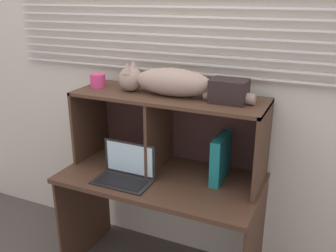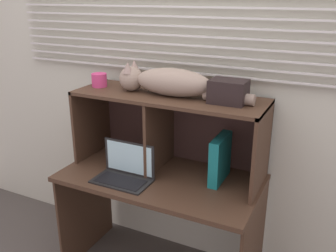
# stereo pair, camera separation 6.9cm
# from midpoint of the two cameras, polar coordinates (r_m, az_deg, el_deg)

# --- Properties ---
(back_panel_with_blinds) EXTENTS (4.40, 0.08, 2.50)m
(back_panel_with_blinds) POSITION_cam_midpoint_polar(r_m,az_deg,el_deg) (2.55, 1.63, 5.74)
(back_panel_with_blinds) COLOR beige
(back_panel_with_blinds) RESTS_ON ground
(desk) EXTENTS (1.27, 0.67, 0.77)m
(desk) POSITION_cam_midpoint_polar(r_m,az_deg,el_deg) (2.48, -1.93, -11.05)
(desk) COLOR #442D1F
(desk) RESTS_ON ground
(hutch_shelf_unit) EXTENTS (1.23, 0.42, 0.51)m
(hutch_shelf_unit) POSITION_cam_midpoint_polar(r_m,az_deg,el_deg) (2.39, -0.66, 1.29)
(hutch_shelf_unit) COLOR #442D1F
(hutch_shelf_unit) RESTS_ON desk
(cat) EXTENTS (0.88, 0.19, 0.19)m
(cat) POSITION_cam_midpoint_polar(r_m,az_deg,el_deg) (2.29, -1.01, 6.79)
(cat) COLOR gray
(cat) RESTS_ON hutch_shelf_unit
(laptop) EXTENTS (0.36, 0.21, 0.23)m
(laptop) POSITION_cam_midpoint_polar(r_m,az_deg,el_deg) (2.35, -7.45, -7.06)
(laptop) COLOR black
(laptop) RESTS_ON desk
(binder_upright) EXTENTS (0.06, 0.26, 0.29)m
(binder_upright) POSITION_cam_midpoint_polar(r_m,az_deg,el_deg) (2.31, 7.24, -4.93)
(binder_upright) COLOR #167274
(binder_upright) RESTS_ON desk
(book_stack) EXTENTS (0.17, 0.23, 0.03)m
(book_stack) POSITION_cam_midpoint_polar(r_m,az_deg,el_deg) (2.62, -6.86, -4.99)
(book_stack) COLOR #315B7B
(book_stack) RESTS_ON desk
(small_basket) EXTENTS (0.10, 0.10, 0.09)m
(small_basket) POSITION_cam_midpoint_polar(r_m,az_deg,el_deg) (2.56, -11.50, 6.86)
(small_basket) COLOR #CE3B75
(small_basket) RESTS_ON hutch_shelf_unit
(storage_box) EXTENTS (0.21, 0.16, 0.13)m
(storage_box) POSITION_cam_midpoint_polar(r_m,az_deg,el_deg) (2.16, 8.45, 5.35)
(storage_box) COLOR black
(storage_box) RESTS_ON hutch_shelf_unit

